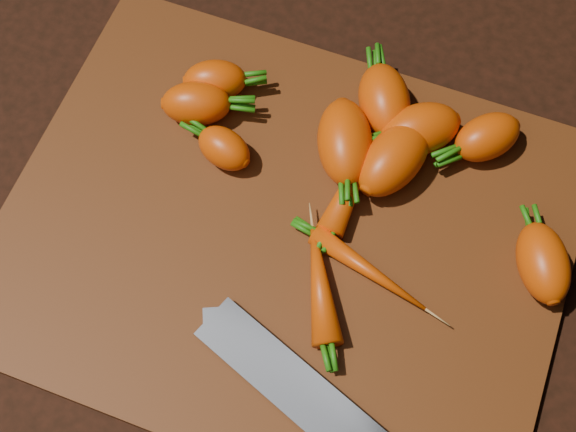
% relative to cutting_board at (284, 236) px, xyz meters
% --- Properties ---
extents(ground, '(2.00, 2.00, 0.01)m').
position_rel_cutting_board_xyz_m(ground, '(0.00, 0.00, -0.01)').
color(ground, black).
extents(cutting_board, '(0.50, 0.40, 0.01)m').
position_rel_cutting_board_xyz_m(cutting_board, '(0.00, 0.00, 0.00)').
color(cutting_board, '#582A10').
rests_on(cutting_board, ground).
extents(carrot_0, '(0.08, 0.06, 0.04)m').
position_rel_cutting_board_xyz_m(carrot_0, '(-0.12, 0.09, 0.03)').
color(carrot_0, '#D94606').
rests_on(carrot_0, cutting_board).
extents(carrot_1, '(0.06, 0.05, 0.04)m').
position_rel_cutting_board_xyz_m(carrot_1, '(-0.08, 0.05, 0.02)').
color(carrot_1, '#D94606').
rests_on(carrot_1, cutting_board).
extents(carrot_2, '(0.08, 0.10, 0.05)m').
position_rel_cutting_board_xyz_m(carrot_2, '(0.02, 0.09, 0.03)').
color(carrot_2, '#D94606').
rests_on(carrot_2, cutting_board).
extents(carrot_3, '(0.07, 0.10, 0.05)m').
position_rel_cutting_board_xyz_m(carrot_3, '(0.07, 0.09, 0.03)').
color(carrot_3, '#D94606').
rests_on(carrot_3, cutting_board).
extents(carrot_4, '(0.09, 0.08, 0.05)m').
position_rel_cutting_board_xyz_m(carrot_4, '(0.08, 0.13, 0.03)').
color(carrot_4, '#D94606').
rests_on(carrot_4, cutting_board).
extents(carrot_5, '(0.07, 0.06, 0.04)m').
position_rel_cutting_board_xyz_m(carrot_5, '(-0.11, 0.12, 0.03)').
color(carrot_5, '#D94606').
rests_on(carrot_5, cutting_board).
extents(carrot_6, '(0.07, 0.09, 0.04)m').
position_rel_cutting_board_xyz_m(carrot_6, '(0.22, 0.04, 0.03)').
color(carrot_6, '#D94606').
rests_on(carrot_6, cutting_board).
extents(carrot_7, '(0.03, 0.12, 0.03)m').
position_rel_cutting_board_xyz_m(carrot_7, '(0.04, 0.07, 0.02)').
color(carrot_7, '#D94606').
rests_on(carrot_7, cutting_board).
extents(carrot_8, '(0.12, 0.05, 0.02)m').
position_rel_cutting_board_xyz_m(carrot_8, '(0.08, -0.01, 0.02)').
color(carrot_8, '#D94606').
rests_on(carrot_8, cutting_board).
extents(carrot_9, '(0.07, 0.11, 0.03)m').
position_rel_cutting_board_xyz_m(carrot_9, '(0.05, -0.04, 0.02)').
color(carrot_9, '#D94606').
rests_on(carrot_9, cutting_board).
extents(carrot_10, '(0.07, 0.08, 0.04)m').
position_rel_cutting_board_xyz_m(carrot_10, '(0.14, 0.15, 0.03)').
color(carrot_10, '#D94606').
rests_on(carrot_10, cutting_board).
extents(carrot_11, '(0.08, 0.09, 0.05)m').
position_rel_cutting_board_xyz_m(carrot_11, '(0.04, 0.15, 0.03)').
color(carrot_11, '#D94606').
rests_on(carrot_11, cutting_board).
extents(knife, '(0.37, 0.16, 0.02)m').
position_rel_cutting_board_xyz_m(knife, '(0.10, -0.14, 0.02)').
color(knife, gray).
rests_on(knife, cutting_board).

